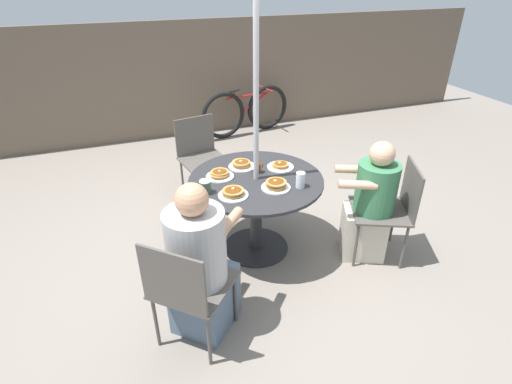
# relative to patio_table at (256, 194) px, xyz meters

# --- Properties ---
(ground_plane) EXTENTS (12.00, 12.00, 0.00)m
(ground_plane) POSITION_rel_patio_table_xyz_m (0.00, 0.00, -0.58)
(ground_plane) COLOR gray
(back_fence) EXTENTS (10.00, 0.06, 1.65)m
(back_fence) POSITION_rel_patio_table_xyz_m (0.00, 3.09, 0.25)
(back_fence) COLOR brown
(back_fence) RESTS_ON ground
(patio_table) EXTENTS (1.14, 1.14, 0.73)m
(patio_table) POSITION_rel_patio_table_xyz_m (0.00, 0.00, 0.00)
(patio_table) COLOR #28282B
(patio_table) RESTS_ON ground
(umbrella_pole) EXTENTS (0.04, 0.04, 2.44)m
(umbrella_pole) POSITION_rel_patio_table_xyz_m (0.00, 0.00, 0.64)
(umbrella_pole) COLOR #ADADB2
(umbrella_pole) RESTS_ON ground
(patio_chair_north) EXTENTS (0.62, 0.62, 0.88)m
(patio_chair_north) POSITION_rel_patio_table_xyz_m (1.06, -0.48, -0.06)
(patio_chair_north) COLOR #514C47
(patio_chair_north) RESTS_ON ground
(diner_north) EXTENTS (0.57, 0.50, 1.09)m
(diner_north) POSITION_rel_patio_table_xyz_m (0.89, -0.40, -0.08)
(diner_north) COLOR beige
(diner_north) RESTS_ON ground
(patio_chair_east) EXTENTS (0.55, 0.55, 0.88)m
(patio_chair_east) POSITION_rel_patio_table_xyz_m (-0.22, 1.14, -0.06)
(patio_chair_east) COLOR #514C47
(patio_chair_east) RESTS_ON ground
(patio_chair_south) EXTENTS (0.67, 0.67, 0.88)m
(patio_chair_south) POSITION_rel_patio_table_xyz_m (-0.79, -0.85, -0.06)
(patio_chair_south) COLOR #514C47
(patio_chair_south) RESTS_ON ground
(diner_south) EXTENTS (0.59, 0.60, 1.18)m
(diner_south) POSITION_rel_patio_table_xyz_m (-0.66, -0.72, -0.05)
(diner_south) COLOR slate
(diner_south) RESTS_ON ground
(pancake_plate_a) EXTENTS (0.24, 0.24, 0.05)m
(pancake_plate_a) POSITION_rel_patio_table_xyz_m (0.27, 0.12, 0.17)
(pancake_plate_a) COLOR white
(pancake_plate_a) RESTS_ON patio_table
(pancake_plate_b) EXTENTS (0.24, 0.24, 0.06)m
(pancake_plate_b) POSITION_rel_patio_table_xyz_m (-0.28, 0.13, 0.17)
(pancake_plate_b) COLOR white
(pancake_plate_b) RESTS_ON patio_table
(pancake_plate_c) EXTENTS (0.24, 0.24, 0.06)m
(pancake_plate_c) POSITION_rel_patio_table_xyz_m (-0.04, 0.25, 0.17)
(pancake_plate_c) COLOR white
(pancake_plate_c) RESTS_ON patio_table
(pancake_plate_d) EXTENTS (0.24, 0.24, 0.06)m
(pancake_plate_d) POSITION_rel_patio_table_xyz_m (-0.27, -0.21, 0.18)
(pancake_plate_d) COLOR white
(pancake_plate_d) RESTS_ON patio_table
(pancake_plate_e) EXTENTS (0.24, 0.24, 0.08)m
(pancake_plate_e) POSITION_rel_patio_table_xyz_m (0.09, -0.21, 0.18)
(pancake_plate_e) COLOR white
(pancake_plate_e) RESTS_ON patio_table
(syrup_bottle) EXTENTS (0.09, 0.07, 0.13)m
(syrup_bottle) POSITION_rel_patio_table_xyz_m (0.05, 0.10, 0.20)
(syrup_bottle) COLOR brown
(syrup_bottle) RESTS_ON patio_table
(coffee_cup) EXTENTS (0.09, 0.09, 0.11)m
(coffee_cup) POSITION_rel_patio_table_xyz_m (-0.46, -0.09, 0.21)
(coffee_cup) COLOR #33513D
(coffee_cup) RESTS_ON patio_table
(drinking_glass_a) EXTENTS (0.07, 0.07, 0.13)m
(drinking_glass_a) POSITION_rel_patio_table_xyz_m (0.28, -0.26, 0.22)
(drinking_glass_a) COLOR silver
(drinking_glass_a) RESTS_ON patio_table
(bicycle) EXTENTS (1.46, 0.44, 0.72)m
(bicycle) POSITION_rel_patio_table_xyz_m (0.86, 2.77, -0.22)
(bicycle) COLOR black
(bicycle) RESTS_ON ground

